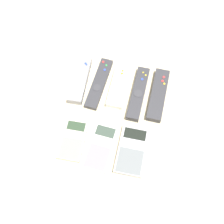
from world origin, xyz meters
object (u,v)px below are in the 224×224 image
remote_1 (99,83)px  remote_2 (119,88)px  remote_3 (138,94)px  remote_4 (158,95)px  calculator_0 (73,140)px  remote_0 (80,80)px  calculator_1 (101,147)px  calculator_2 (132,151)px

remote_1 → remote_2: size_ratio=1.32×
remote_3 → remote_4: 0.07m
remote_3 → calculator_0: size_ratio=1.47×
remote_0 → calculator_0: (0.04, -0.22, -0.00)m
calculator_1 → calculator_2: calculator_2 is taller
remote_0 → remote_2: 0.14m
remote_3 → calculator_1: 0.23m
remote_3 → calculator_2: 0.21m
remote_0 → calculator_0: remote_0 is taller
calculator_0 → calculator_1: size_ratio=0.87×
remote_0 → remote_3: (0.21, -0.01, -0.00)m
remote_1 → remote_3: size_ratio=1.00×
calculator_0 → remote_1: bearing=80.1°
remote_1 → calculator_2: bearing=-50.2°
calculator_2 → remote_0: bearing=136.1°
calculator_0 → calculator_1: (0.09, -0.00, -0.00)m
remote_2 → calculator_2: 0.23m
remote_2 → calculator_1: bearing=-91.7°
remote_1 → calculator_0: size_ratio=1.47×
calculator_1 → remote_3: bearing=72.7°
remote_2 → remote_3: bearing=-6.2°
remote_0 → calculator_2: bearing=-46.2°
remote_0 → remote_4: remote_0 is taller
remote_2 → remote_4: remote_4 is taller
remote_1 → calculator_0: bearing=-94.2°
remote_0 → calculator_0: size_ratio=1.31×
remote_2 → calculator_0: size_ratio=1.11×
remote_0 → calculator_2: size_ratio=1.14×
remote_1 → remote_4: remote_4 is taller
remote_0 → remote_2: size_ratio=1.18×
remote_0 → remote_4: (0.28, 0.01, -0.00)m
remote_1 → calculator_1: size_ratio=1.28×
calculator_0 → calculator_2: 0.19m
remote_0 → remote_3: 0.21m
calculator_0 → remote_4: bearing=40.7°
remote_4 → calculator_2: remote_4 is taller
remote_2 → calculator_0: (-0.10, -0.22, -0.00)m
remote_3 → remote_0: bearing=178.9°
calculator_0 → calculator_1: bearing=-3.6°
remote_2 → calculator_2: remote_2 is taller
remote_4 → calculator_0: (-0.24, -0.22, -0.00)m
remote_3 → remote_4: same height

